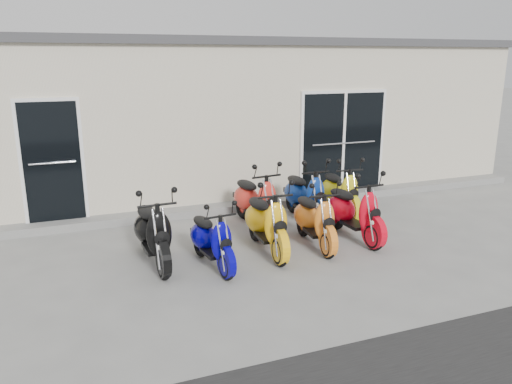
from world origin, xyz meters
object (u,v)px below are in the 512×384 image
at_px(scooter_front_blue, 211,232).
at_px(scooter_back_red, 256,193).
at_px(scooter_back_blue, 305,188).
at_px(scooter_front_red, 354,203).
at_px(scooter_back_yellow, 340,185).
at_px(scooter_front_orange_b, 315,212).
at_px(scooter_front_orange_a, 266,214).
at_px(scooter_front_black, 152,224).

xyz_separation_m(scooter_front_blue, scooter_back_red, (1.25, 1.45, 0.09)).
bearing_deg(scooter_back_blue, scooter_front_blue, -147.05).
relative_size(scooter_front_red, scooter_back_yellow, 1.02).
bearing_deg(scooter_back_blue, scooter_back_red, -179.85).
bearing_deg(scooter_front_orange_b, scooter_back_blue, 74.93).
xyz_separation_m(scooter_front_blue, scooter_front_orange_a, (0.96, 0.25, 0.09)).
bearing_deg(scooter_front_orange_a, scooter_front_black, 176.84).
bearing_deg(scooter_back_red, scooter_front_red, -48.65).
distance_m(scooter_front_blue, scooter_back_red, 1.92).
bearing_deg(scooter_back_yellow, scooter_front_red, -104.51).
relative_size(scooter_front_orange_b, scooter_back_blue, 0.93).
xyz_separation_m(scooter_front_orange_a, scooter_back_blue, (1.27, 1.21, -0.00)).
bearing_deg(scooter_back_red, scooter_back_yellow, -5.56).
height_order(scooter_front_orange_a, scooter_front_orange_b, scooter_front_orange_a).
height_order(scooter_front_orange_b, scooter_back_yellow, scooter_back_yellow).
xyz_separation_m(scooter_back_red, scooter_back_blue, (0.98, 0.01, -0.01)).
distance_m(scooter_front_red, scooter_back_yellow, 1.28).
bearing_deg(scooter_front_red, scooter_front_black, 175.07).
distance_m(scooter_front_orange_a, scooter_front_red, 1.59).
distance_m(scooter_front_black, scooter_back_red, 2.27).
height_order(scooter_front_black, scooter_back_yellow, scooter_front_black).
xyz_separation_m(scooter_back_blue, scooter_back_yellow, (0.76, 0.02, -0.02)).
height_order(scooter_front_black, scooter_front_orange_a, scooter_front_black).
height_order(scooter_back_blue, scooter_back_yellow, scooter_back_blue).
distance_m(scooter_front_blue, scooter_front_orange_a, 0.99).
bearing_deg(scooter_back_blue, scooter_front_orange_b, -110.16).
height_order(scooter_front_orange_b, scooter_back_red, scooter_back_red).
bearing_deg(scooter_front_black, scooter_front_red, -4.96).
bearing_deg(scooter_back_red, scooter_front_orange_a, -110.24).
height_order(scooter_back_red, scooter_back_blue, scooter_back_red).
bearing_deg(scooter_back_yellow, scooter_back_red, -173.03).
xyz_separation_m(scooter_front_orange_b, scooter_back_blue, (0.45, 1.25, 0.04)).
relative_size(scooter_front_black, scooter_front_orange_a, 1.00).
relative_size(scooter_front_black, scooter_front_orange_b, 1.08).
relative_size(scooter_front_orange_b, scooter_back_red, 0.92).
xyz_separation_m(scooter_front_red, scooter_back_red, (-1.30, 1.17, 0.01)).
distance_m(scooter_front_black, scooter_front_red, 3.32).
height_order(scooter_front_red, scooter_back_yellow, scooter_front_red).
distance_m(scooter_front_blue, scooter_back_yellow, 3.34).
height_order(scooter_front_orange_a, scooter_back_blue, scooter_front_orange_a).
xyz_separation_m(scooter_front_orange_a, scooter_back_yellow, (2.04, 1.24, -0.02)).
height_order(scooter_front_blue, scooter_back_yellow, scooter_back_yellow).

